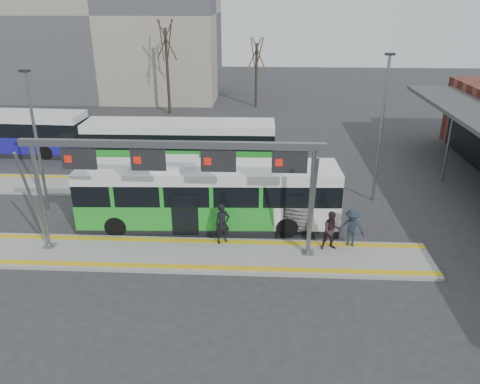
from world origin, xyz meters
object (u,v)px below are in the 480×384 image
at_px(passenger_c, 352,228).
at_px(hero_bus, 208,196).
at_px(passenger_b, 332,231).
at_px(passenger_a, 222,224).
at_px(gantry, 175,165).

bearing_deg(passenger_c, hero_bus, 178.10).
bearing_deg(hero_bus, passenger_b, -24.21).
xyz_separation_m(hero_bus, passenger_a, (0.89, -2.04, -0.49)).
bearing_deg(gantry, passenger_b, 4.21).
bearing_deg(passenger_b, passenger_a, 166.92).
distance_m(gantry, passenger_a, 3.79).
relative_size(passenger_a, passenger_c, 1.06).
distance_m(passenger_a, passenger_c, 5.98).
bearing_deg(hero_bus, passenger_a, -68.80).
relative_size(gantry, passenger_c, 7.04).
height_order(gantry, hero_bus, gantry).
bearing_deg(passenger_b, passenger_c, 10.12).
xyz_separation_m(gantry, hero_bus, (1.01, 2.88, -2.68)).
bearing_deg(gantry, passenger_c, 6.12).
distance_m(hero_bus, passenger_c, 7.18).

